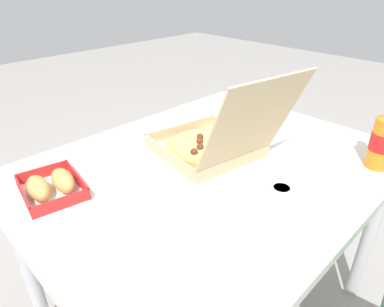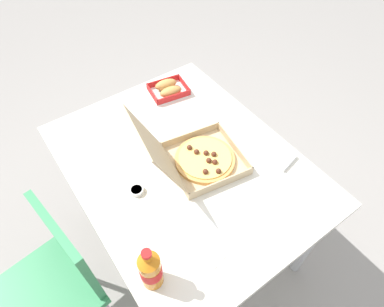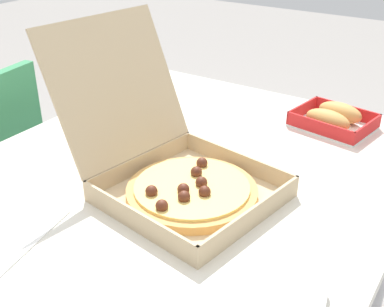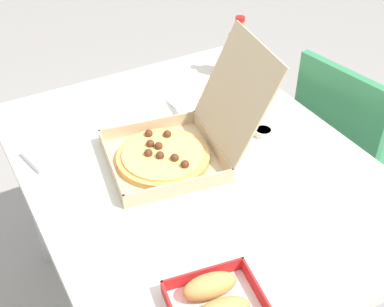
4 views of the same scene
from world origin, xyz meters
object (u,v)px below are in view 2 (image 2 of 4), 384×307
cola_bottle (151,269)px  paper_menu (203,238)px  pizza_box_open (197,158)px  bread_side_box (168,89)px  dipping_sauce_cup (137,190)px  chair (52,283)px  napkin_pile (280,157)px

cola_bottle → paper_menu: bearing=-84.6°
pizza_box_open → bread_side_box: bearing=-18.7°
cola_bottle → dipping_sauce_cup: bearing=-20.7°
cola_bottle → chair: bearing=46.3°
pizza_box_open → dipping_sauce_cup: (0.03, 0.28, -0.03)m
chair → dipping_sauce_cup: chair is taller
pizza_box_open → bread_side_box: (0.48, -0.16, -0.02)m
pizza_box_open → dipping_sauce_cup: 0.29m
chair → cola_bottle: size_ratio=3.71×
cola_bottle → paper_menu: cola_bottle is taller
pizza_box_open → paper_menu: 0.35m
paper_menu → chair: bearing=51.2°
paper_menu → napkin_pile: size_ratio=1.91×
chair → napkin_pile: size_ratio=7.55×
pizza_box_open → bread_side_box: pizza_box_open is taller
cola_bottle → dipping_sauce_cup: (0.34, -0.13, -0.08)m
bread_side_box → cola_bottle: cola_bottle is taller
cola_bottle → napkin_pile: (0.13, -0.73, -0.08)m
chair → cola_bottle: cola_bottle is taller
chair → bread_side_box: bearing=-61.3°
bread_side_box → paper_menu: size_ratio=1.01×
chair → paper_menu: chair is taller
pizza_box_open → cola_bottle: 0.52m
napkin_pile → pizza_box_open: bearing=59.7°
chair → paper_menu: 0.66m
chair → bread_side_box: 1.05m
bread_side_box → paper_menu: 0.85m
napkin_pile → dipping_sauce_cup: (0.21, 0.60, 0.00)m
bread_side_box → dipping_sauce_cup: bearing=135.4°
chair → dipping_sauce_cup: size_ratio=14.82×
pizza_box_open → napkin_pile: bearing=-120.3°
pizza_box_open → cola_bottle: pizza_box_open is taller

